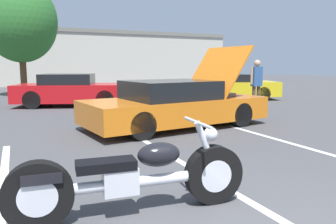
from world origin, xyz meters
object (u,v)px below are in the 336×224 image
parked_car_mid_row (72,90)px  spectator_near_motorcycle (257,80)px  tree_background (20,21)px  show_car_hood_open (176,104)px  parked_car_right_row (228,87)px  motorcycle (133,178)px  spectator_midground (216,81)px

parked_car_mid_row → spectator_near_motorcycle: (5.64, -4.06, 0.45)m
tree_background → parked_car_mid_row: bearing=-74.0°
tree_background → show_car_hood_open: tree_background is taller
parked_car_right_row → spectator_near_motorcycle: bearing=-90.3°
show_car_hood_open → parked_car_right_row: 7.42m
tree_background → parked_car_right_row: bearing=-34.4°
motorcycle → show_car_hood_open: (2.65, 4.30, 0.18)m
parked_car_mid_row → spectator_midground: 5.57m
show_car_hood_open → spectator_near_motorcycle: show_car_hood_open is taller
parked_car_right_row → spectator_near_motorcycle: (-1.37, -3.63, 0.48)m
parked_car_right_row → spectator_midground: (-2.27, -2.48, 0.44)m
spectator_near_motorcycle → parked_car_right_row: bearing=69.3°
parked_car_mid_row → spectator_midground: spectator_midground is taller
tree_background → spectator_near_motorcycle: (7.21, -9.50, -2.72)m
tree_background → spectator_near_motorcycle: size_ratio=3.34×
motorcycle → parked_car_mid_row: size_ratio=0.56×
motorcycle → parked_car_mid_row: 9.97m
parked_car_right_row → spectator_midground: size_ratio=2.81×
spectator_midground → parked_car_mid_row: bearing=148.5°
parked_car_mid_row → parked_car_right_row: 7.03m
motorcycle → show_car_hood_open: size_ratio=0.53×
motorcycle → show_car_hood_open: bearing=64.3°
tree_background → parked_car_right_row: 10.88m
spectator_near_motorcycle → motorcycle: bearing=-138.2°
parked_car_right_row → spectator_midground: 3.39m
tree_background → spectator_near_motorcycle: bearing=-52.8°
parked_car_right_row → spectator_midground: spectator_midground is taller
show_car_hood_open → parked_car_mid_row: bearing=99.8°
show_car_hood_open → parked_car_mid_row: show_car_hood_open is taller
show_car_hood_open → parked_car_right_row: size_ratio=1.02×
tree_background → parked_car_mid_row: size_ratio=1.29×
show_car_hood_open → parked_car_mid_row: (-1.73, 5.63, 0.02)m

